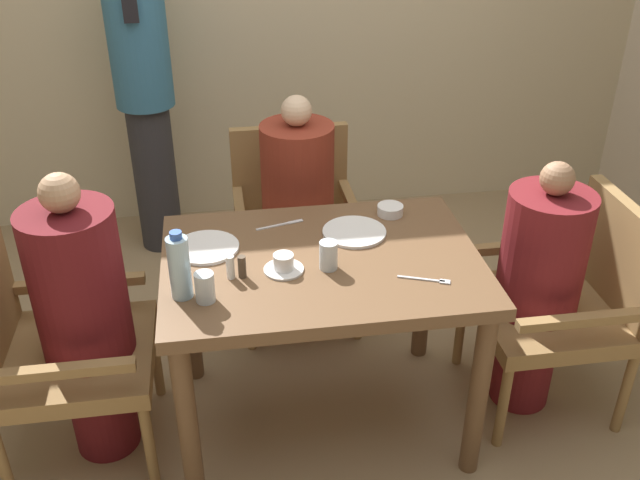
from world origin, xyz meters
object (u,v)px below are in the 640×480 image
chair_left_side (49,345)px  glass_tall_near (205,287)px  plate_main_right (206,247)px  bowl_small (390,210)px  standing_host (143,82)px  chair_right_side (569,297)px  diner_in_left_chair (85,319)px  water_bottle (179,267)px  diner_in_right_chair (537,287)px  chair_far_side (295,217)px  glass_tall_mid (328,255)px  teacup_with_saucer (284,264)px  diner_in_far_chair (298,214)px  plate_main_left (354,232)px

chair_left_side → glass_tall_near: bearing=-19.5°
plate_main_right → bowl_small: bearing=12.3°
chair_left_side → bowl_small: (1.30, 0.28, 0.29)m
standing_host → glass_tall_near: size_ratio=17.24×
chair_right_side → bowl_small: bearing=157.0°
diner_in_left_chair → water_bottle: 0.49m
diner_in_right_chair → glass_tall_near: (-1.25, -0.20, 0.26)m
chair_far_side → standing_host: bearing=133.9°
chair_far_side → standing_host: 1.09m
diner_in_right_chair → standing_host: standing_host is taller
diner_in_right_chair → chair_right_side: bearing=-0.0°
diner_in_left_chair → chair_right_side: bearing=0.0°
diner_in_left_chair → glass_tall_mid: (0.86, -0.07, 0.22)m
glass_tall_near → chair_far_side: bearing=68.2°
chair_far_side → water_bottle: size_ratio=3.67×
teacup_with_saucer → diner_in_left_chair: bearing=174.9°
chair_far_side → glass_tall_mid: 0.95m
teacup_with_saucer → glass_tall_near: 0.30m
chair_left_side → water_bottle: 0.65m
chair_right_side → standing_host: bearing=137.4°
chair_left_side → bowl_small: chair_left_side is taller
chair_left_side → teacup_with_saucer: 0.90m
chair_far_side → diner_in_far_chair: diner_in_far_chair is taller
plate_main_right → glass_tall_near: bearing=-90.9°
chair_right_side → water_bottle: (-1.47, -0.16, 0.39)m
diner_in_left_chair → chair_far_side: bearing=44.3°
glass_tall_near → plate_main_right: bearing=89.1°
bowl_small → plate_main_right: bearing=-167.7°
chair_far_side → teacup_with_saucer: bearing=-99.2°
chair_far_side → water_bottle: (-0.49, -0.99, 0.39)m
diner_in_far_chair → diner_in_right_chair: size_ratio=1.05×
plate_main_right → chair_far_side: bearing=59.8°
diner_in_right_chair → glass_tall_near: bearing=-170.8°
diner_in_far_chair → teacup_with_saucer: 0.79m
chair_left_side → diner_in_left_chair: (0.14, 0.00, 0.10)m
diner_in_left_chair → teacup_with_saucer: 0.73m
standing_host → chair_left_side: bearing=-101.0°
chair_right_side → glass_tall_mid: size_ratio=8.54×
chair_left_side → chair_far_side: bearing=39.9°
bowl_small → chair_far_side: bearing=120.5°
chair_right_side → chair_left_side: bearing=180.0°
standing_host → chair_right_side: bearing=-42.6°
plate_main_left → water_bottle: 0.72m
water_bottle → glass_tall_mid: (0.50, 0.09, -0.06)m
glass_tall_near → teacup_with_saucer: bearing=27.7°
teacup_with_saucer → glass_tall_near: bearing=-152.3°
chair_far_side → glass_tall_mid: bearing=-89.2°
diner_in_left_chair → water_bottle: (0.36, -0.16, 0.28)m
standing_host → plate_main_left: size_ratio=7.38×
diner_in_far_chair → plate_main_left: bearing=-74.3°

